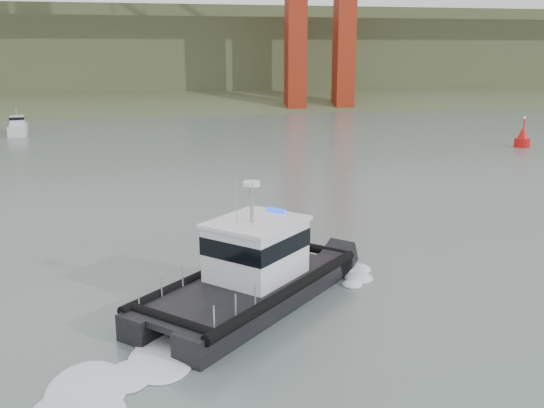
{
  "coord_description": "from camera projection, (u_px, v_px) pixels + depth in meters",
  "views": [
    {
      "loc": [
        -5.73,
        -20.4,
        9.58
      ],
      "look_at": [
        0.01,
        7.09,
        2.4
      ],
      "focal_mm": 40.0,
      "sensor_mm": 36.0,
      "label": 1
    }
  ],
  "objects": [
    {
      "name": "ground",
      "position": [
        310.0,
        311.0,
        22.85
      ],
      "size": [
        400.0,
        400.0,
        0.0
      ],
      "primitive_type": "plane",
      "color": "slate",
      "rests_on": "ground"
    },
    {
      "name": "headlands",
      "position": [
        167.0,
        61.0,
        140.13
      ],
      "size": [
        500.0,
        105.36,
        27.12
      ],
      "color": "#384628",
      "rests_on": "ground"
    },
    {
      "name": "patrol_boat",
      "position": [
        252.0,
        271.0,
        23.43
      ],
      "size": [
        9.94,
        9.8,
        4.97
      ],
      "rotation": [
        0.0,
        0.0,
        -0.8
      ],
      "color": "black",
      "rests_on": "ground"
    },
    {
      "name": "motorboat",
      "position": [
        18.0,
        127.0,
        70.43
      ],
      "size": [
        2.74,
        6.13,
        3.25
      ],
      "rotation": [
        0.0,
        0.0,
        0.13
      ],
      "color": "silver",
      "rests_on": "ground"
    },
    {
      "name": "nav_buoy",
      "position": [
        523.0,
        139.0,
        61.15
      ],
      "size": [
        1.57,
        1.57,
        3.26
      ],
      "color": "red",
      "rests_on": "ground"
    }
  ]
}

